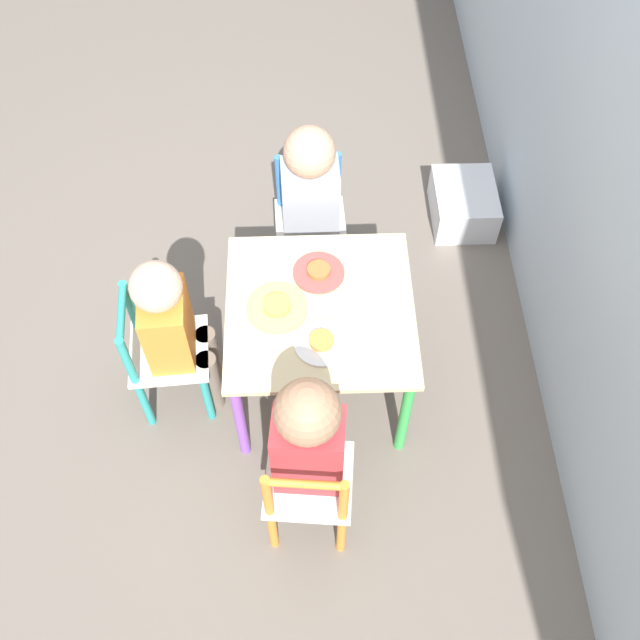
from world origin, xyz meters
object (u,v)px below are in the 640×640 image
(chair_orange, at_px, (308,490))
(plate_right, at_px, (321,342))
(plate_front, at_px, (277,307))
(plate_left, at_px, (319,272))
(chair_blue, at_px, (310,224))
(child_right, at_px, (309,441))
(kids_table, at_px, (320,320))
(storage_bin, at_px, (463,204))
(chair_teal, at_px, (163,355))
(child_front, at_px, (174,326))
(child_left, at_px, (311,199))

(chair_orange, height_order, plate_right, chair_orange)
(plate_front, xyz_separation_m, plate_left, (-0.14, 0.14, -0.00))
(chair_orange, bearing_deg, chair_blue, -86.11)
(chair_blue, height_order, child_right, child_right)
(child_right, bearing_deg, chair_orange, 90.00)
(kids_table, height_order, child_right, child_right)
(plate_right, xyz_separation_m, storage_bin, (-0.92, 0.63, -0.40))
(child_right, bearing_deg, chair_teal, -36.18)
(chair_blue, bearing_deg, plate_left, -89.24)
(chair_orange, xyz_separation_m, plate_left, (-0.66, 0.05, 0.21))
(chair_orange, xyz_separation_m, storage_bin, (-1.31, 0.68, -0.19))
(plate_front, bearing_deg, plate_left, 135.00)
(kids_table, height_order, child_front, child_front)
(chair_blue, distance_m, plate_right, 0.70)
(chair_orange, relative_size, storage_bin, 1.75)
(chair_blue, relative_size, child_right, 0.68)
(chair_orange, height_order, plate_left, chair_orange)
(chair_blue, relative_size, child_left, 0.71)
(child_right, bearing_deg, plate_left, -88.75)
(chair_blue, distance_m, storage_bin, 0.72)
(child_front, xyz_separation_m, child_left, (-0.50, 0.45, 0.03))
(plate_front, bearing_deg, chair_blue, 167.70)
(chair_teal, xyz_separation_m, child_front, (-0.00, 0.06, 0.17))
(child_front, height_order, plate_front, child_front)
(child_left, bearing_deg, plate_right, -90.50)
(chair_teal, relative_size, plate_right, 3.16)
(plate_right, bearing_deg, child_right, -7.83)
(chair_teal, height_order, chair_orange, same)
(chair_orange, relative_size, child_left, 0.71)
(chair_teal, height_order, storage_bin, chair_teal)
(child_left, relative_size, plate_right, 4.48)
(kids_table, relative_size, plate_right, 3.52)
(kids_table, height_order, chair_teal, chair_teal)
(chair_teal, distance_m, plate_left, 0.59)
(storage_bin, bearing_deg, kids_table, -38.76)
(child_right, height_order, storage_bin, child_right)
(chair_blue, height_order, chair_orange, same)
(child_front, xyz_separation_m, plate_left, (-0.17, 0.46, 0.04))
(child_front, height_order, storage_bin, child_front)
(child_front, distance_m, child_right, 0.60)
(plate_front, bearing_deg, chair_orange, 9.10)
(child_left, distance_m, storage_bin, 0.82)
(plate_right, bearing_deg, kids_table, 180.00)
(child_front, xyz_separation_m, plate_right, (0.10, 0.46, 0.04))
(chair_teal, relative_size, chair_blue, 1.00)
(child_left, bearing_deg, chair_teal, -137.46)
(chair_blue, xyz_separation_m, child_left, (0.06, 0.00, 0.20))
(kids_table, xyz_separation_m, child_front, (0.03, -0.46, 0.04))
(kids_table, bearing_deg, child_left, -177.79)
(plate_right, bearing_deg, child_front, -102.50)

